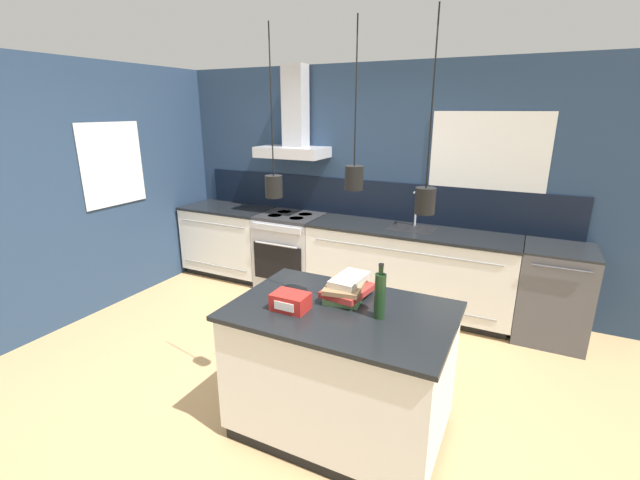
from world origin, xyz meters
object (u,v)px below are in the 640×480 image
(oven_range, at_px, (291,251))
(book_stack, at_px, (347,288))
(bottle_on_island, at_px, (380,295))
(red_supply_box, at_px, (290,301))
(dishwasher, at_px, (553,294))

(oven_range, xyz_separation_m, book_stack, (1.52, -1.86, 0.52))
(bottle_on_island, relative_size, book_stack, 0.90)
(bottle_on_island, relative_size, red_supply_box, 1.53)
(book_stack, bearing_deg, dishwasher, 54.39)
(bottle_on_island, distance_m, red_supply_box, 0.56)
(dishwasher, distance_m, book_stack, 2.35)
(dishwasher, height_order, red_supply_box, red_supply_box)
(dishwasher, bearing_deg, red_supply_box, -126.05)
(dishwasher, xyz_separation_m, red_supply_box, (-1.59, -2.18, 0.51))
(oven_range, xyz_separation_m, red_supply_box, (1.27, -2.17, 0.51))
(book_stack, bearing_deg, bottle_on_island, -31.49)
(oven_range, bearing_deg, red_supply_box, -59.72)
(book_stack, xyz_separation_m, red_supply_box, (-0.25, -0.32, -0.02))
(oven_range, distance_m, dishwasher, 2.86)
(red_supply_box, bearing_deg, dishwasher, 53.95)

